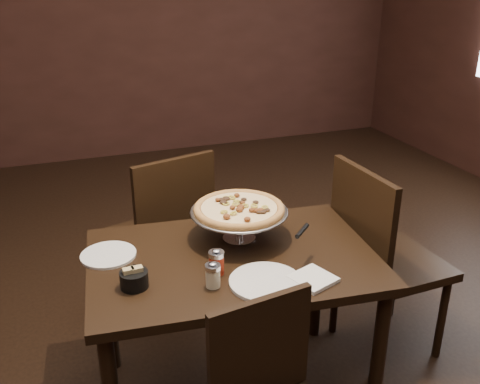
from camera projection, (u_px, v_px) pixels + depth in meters
name	position (u px, v px, depth m)	size (l,w,h in m)	color
room	(249.00, 79.00, 2.01)	(6.04, 7.04, 2.84)	black
dining_table	(233.00, 276.00, 2.19)	(1.22, 0.88, 0.72)	black
pizza_stand	(239.00, 209.00, 2.24)	(0.41, 0.41, 0.17)	#B8B9C0
parmesan_shaker	(213.00, 275.00, 1.93)	(0.06, 0.06, 0.10)	#F0E5BB
pepper_flake_shaker	(216.00, 262.00, 2.01)	(0.06, 0.06, 0.11)	maroon
packet_caddy	(134.00, 279.00, 1.93)	(0.10, 0.10, 0.08)	black
napkin_stack	(313.00, 279.00, 1.98)	(0.14, 0.14, 0.02)	white
plate_left	(108.00, 255.00, 2.15)	(0.22, 0.22, 0.01)	white
plate_near	(266.00, 282.00, 1.96)	(0.27, 0.27, 0.01)	white
serving_spatula	(302.00, 231.00, 2.06)	(0.15, 0.15, 0.02)	#B8B9C0
chair_far	(166.00, 230.00, 2.81)	(0.54, 0.54, 0.95)	black
chair_side	(380.00, 255.00, 2.53)	(0.48, 0.48, 0.98)	black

